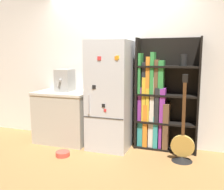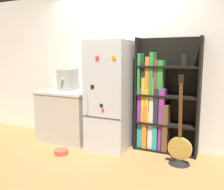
{
  "view_description": "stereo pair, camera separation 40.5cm",
  "coord_description": "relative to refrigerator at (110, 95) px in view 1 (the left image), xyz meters",
  "views": [
    {
      "loc": [
        1.33,
        -3.64,
        1.5
      ],
      "look_at": [
        0.02,
        0.15,
        0.87
      ],
      "focal_mm": 40.0,
      "sensor_mm": 36.0,
      "label": 1
    },
    {
      "loc": [
        1.7,
        -3.49,
        1.5
      ],
      "look_at": [
        0.02,
        0.15,
        0.87
      ],
      "focal_mm": 40.0,
      "sensor_mm": 36.0,
      "label": 2
    }
  ],
  "objects": [
    {
      "name": "ground_plane",
      "position": [
        0.0,
        -0.13,
        -0.87
      ],
      "size": [
        16.0,
        16.0,
        0.0
      ],
      "primitive_type": "plane",
      "color": "#A87542"
    },
    {
      "name": "kitchen_counter",
      "position": [
        -0.87,
        0.01,
        -0.43
      ],
      "size": [
        0.95,
        0.66,
        0.89
      ],
      "color": "#BCB7A8",
      "rests_on": "ground_plane"
    },
    {
      "name": "bookshelf",
      "position": [
        0.76,
        0.2,
        -0.1
      ],
      "size": [
        0.98,
        0.29,
        1.78
      ],
      "color": "black",
      "rests_on": "ground_plane"
    },
    {
      "name": "guitar",
      "position": [
        1.17,
        -0.22,
        -0.69
      ],
      "size": [
        0.33,
        0.3,
        1.26
      ],
      "color": "black",
      "rests_on": "ground_plane"
    },
    {
      "name": "wall_back",
      "position": [
        0.0,
        0.35,
        0.43
      ],
      "size": [
        8.0,
        0.05,
        2.6
      ],
      "color": "white",
      "rests_on": "ground_plane"
    },
    {
      "name": "pet_bowl",
      "position": [
        -0.55,
        -0.61,
        -0.83
      ],
      "size": [
        0.21,
        0.21,
        0.07
      ],
      "color": "#D84C3F",
      "rests_on": "ground_plane"
    },
    {
      "name": "espresso_machine",
      "position": [
        -0.86,
        0.06,
        0.21
      ],
      "size": [
        0.26,
        0.36,
        0.38
      ],
      "color": "#A5A39E",
      "rests_on": "kitchen_counter"
    },
    {
      "name": "refrigerator",
      "position": [
        0.0,
        0.0,
        0.0
      ],
      "size": [
        0.65,
        0.67,
        1.74
      ],
      "color": "silver",
      "rests_on": "ground_plane"
    }
  ]
}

